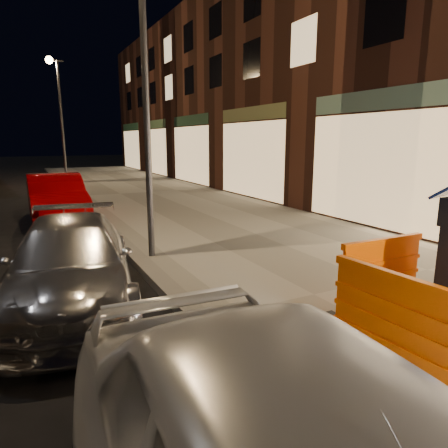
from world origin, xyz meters
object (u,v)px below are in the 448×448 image
barrier_kerbside (389,324)px  car_silver (74,302)px  car_red (58,221)px  barrier_back (381,278)px

barrier_kerbside → car_silver: bearing=29.6°
car_silver → car_red: bearing=96.3°
car_silver → car_red: size_ratio=1.00×
barrier_back → car_red: barrier_back is taller
barrier_kerbside → car_red: (-2.07, 10.09, -0.66)m
barrier_back → barrier_kerbside: bearing=-134.6°
barrier_back → car_silver: size_ratio=0.31×
barrier_back → barrier_kerbside: size_ratio=1.00×
barrier_kerbside → car_red: 10.32m
barrier_kerbside → barrier_back: bearing=-49.6°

